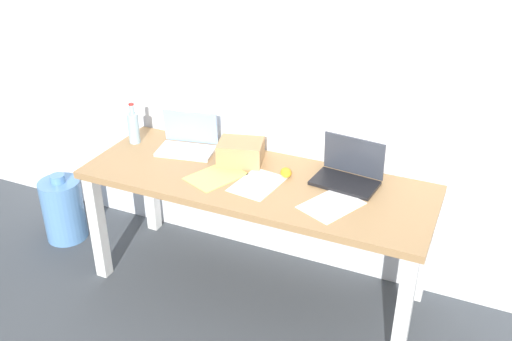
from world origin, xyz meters
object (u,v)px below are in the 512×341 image
(computer_mouse, at_px, (286,172))
(cardboard_box, at_px, (241,152))
(beer_bottle, at_px, (134,127))
(desk, at_px, (256,194))
(laptop_left, at_px, (188,142))
(laptop_right, at_px, (348,173))
(water_cooler_jug, at_px, (63,209))

(computer_mouse, xyz_separation_m, cardboard_box, (-0.29, 0.04, 0.05))
(beer_bottle, relative_size, cardboard_box, 1.02)
(beer_bottle, height_order, computer_mouse, beer_bottle)
(desk, distance_m, beer_bottle, 0.88)
(laptop_left, bearing_deg, cardboard_box, -2.38)
(laptop_left, distance_m, laptop_right, 0.96)
(computer_mouse, height_order, cardboard_box, cardboard_box)
(beer_bottle, bearing_deg, laptop_left, 6.85)
(laptop_left, bearing_deg, desk, -17.30)
(laptop_right, height_order, water_cooler_jug, laptop_right)
(computer_mouse, bearing_deg, cardboard_box, 145.21)
(laptop_right, relative_size, computer_mouse, 3.57)
(beer_bottle, bearing_deg, water_cooler_jug, -161.26)
(desk, distance_m, laptop_right, 0.51)
(desk, xyz_separation_m, laptop_left, (-0.51, 0.16, 0.14))
(desk, relative_size, water_cooler_jug, 4.05)
(water_cooler_jug, bearing_deg, desk, 2.28)
(beer_bottle, relative_size, water_cooler_jug, 0.54)
(water_cooler_jug, bearing_deg, cardboard_box, 9.37)
(desk, relative_size, laptop_right, 5.30)
(laptop_right, xyz_separation_m, beer_bottle, (-1.31, -0.05, 0.05))
(laptop_right, relative_size, water_cooler_jug, 0.76)
(cardboard_box, bearing_deg, beer_bottle, -177.80)
(laptop_right, height_order, computer_mouse, laptop_right)
(desk, bearing_deg, laptop_right, 20.44)
(beer_bottle, bearing_deg, desk, -7.83)
(laptop_right, distance_m, beer_bottle, 1.31)
(laptop_left, bearing_deg, water_cooler_jug, -165.94)
(desk, height_order, water_cooler_jug, desk)
(desk, xyz_separation_m, water_cooler_jug, (-1.36, -0.05, -0.42))
(desk, bearing_deg, water_cooler_jug, -177.72)
(laptop_right, relative_size, beer_bottle, 1.43)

